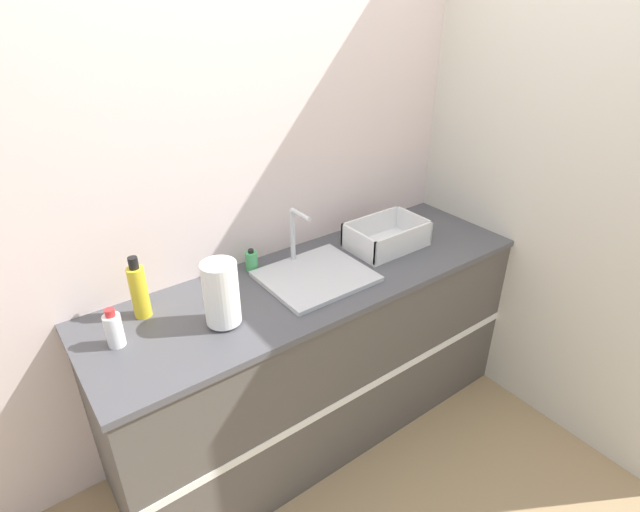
{
  "coord_description": "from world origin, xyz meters",
  "views": [
    {
      "loc": [
        -1.15,
        -1.26,
        2.09
      ],
      "look_at": [
        -0.01,
        0.28,
        1.04
      ],
      "focal_mm": 28.0,
      "sensor_mm": 36.0,
      "label": 1
    }
  ],
  "objects_px": {
    "paper_towel_roll": "(221,294)",
    "dish_rack": "(386,238)",
    "soap_dispenser": "(252,261)",
    "sink": "(315,274)",
    "bottle_white_spray": "(114,329)",
    "bottle_yellow": "(139,291)"
  },
  "relations": [
    {
      "from": "soap_dispenser",
      "to": "paper_towel_roll",
      "type": "bearing_deg",
      "value": -134.49
    },
    {
      "from": "dish_rack",
      "to": "bottle_white_spray",
      "type": "distance_m",
      "value": 1.34
    },
    {
      "from": "bottle_white_spray",
      "to": "dish_rack",
      "type": "bearing_deg",
      "value": -0.51
    },
    {
      "from": "bottle_white_spray",
      "to": "paper_towel_roll",
      "type": "bearing_deg",
      "value": -16.63
    },
    {
      "from": "sink",
      "to": "paper_towel_roll",
      "type": "bearing_deg",
      "value": -172.03
    },
    {
      "from": "paper_towel_roll",
      "to": "soap_dispenser",
      "type": "height_order",
      "value": "paper_towel_roll"
    },
    {
      "from": "sink",
      "to": "bottle_white_spray",
      "type": "xyz_separation_m",
      "value": [
        -0.87,
        0.05,
        0.05
      ]
    },
    {
      "from": "paper_towel_roll",
      "to": "dish_rack",
      "type": "distance_m",
      "value": 0.97
    },
    {
      "from": "sink",
      "to": "soap_dispenser",
      "type": "distance_m",
      "value": 0.3
    },
    {
      "from": "paper_towel_roll",
      "to": "bottle_white_spray",
      "type": "distance_m",
      "value": 0.4
    },
    {
      "from": "sink",
      "to": "soap_dispenser",
      "type": "bearing_deg",
      "value": 129.68
    },
    {
      "from": "paper_towel_roll",
      "to": "dish_rack",
      "type": "bearing_deg",
      "value": 6.04
    },
    {
      "from": "dish_rack",
      "to": "soap_dispenser",
      "type": "distance_m",
      "value": 0.69
    },
    {
      "from": "paper_towel_roll",
      "to": "bottle_white_spray",
      "type": "xyz_separation_m",
      "value": [
        -0.38,
        0.11,
        -0.07
      ]
    },
    {
      "from": "dish_rack",
      "to": "bottle_white_spray",
      "type": "xyz_separation_m",
      "value": [
        -1.34,
        0.01,
        0.02
      ]
    },
    {
      "from": "dish_rack",
      "to": "bottle_white_spray",
      "type": "relative_size",
      "value": 2.45
    },
    {
      "from": "sink",
      "to": "paper_towel_roll",
      "type": "height_order",
      "value": "sink"
    },
    {
      "from": "bottle_yellow",
      "to": "soap_dispenser",
      "type": "relative_size",
      "value": 2.53
    },
    {
      "from": "sink",
      "to": "dish_rack",
      "type": "bearing_deg",
      "value": 4.03
    },
    {
      "from": "sink",
      "to": "soap_dispenser",
      "type": "xyz_separation_m",
      "value": [
        -0.19,
        0.23,
        0.03
      ]
    },
    {
      "from": "sink",
      "to": "bottle_yellow",
      "type": "bearing_deg",
      "value": 166.65
    },
    {
      "from": "paper_towel_roll",
      "to": "dish_rack",
      "type": "height_order",
      "value": "paper_towel_roll"
    }
  ]
}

